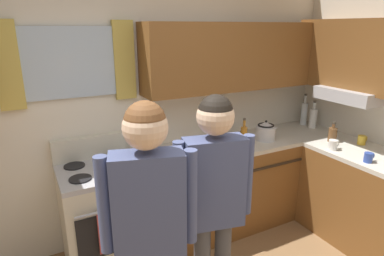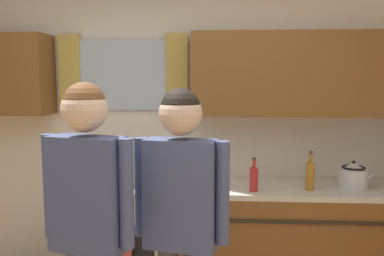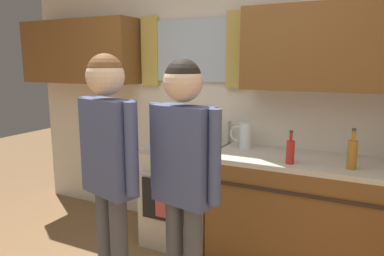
{
  "view_description": "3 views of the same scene",
  "coord_description": "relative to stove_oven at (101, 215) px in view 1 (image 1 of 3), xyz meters",
  "views": [
    {
      "loc": [
        -0.76,
        -1.01,
        2.01
      ],
      "look_at": [
        0.25,
        0.91,
        1.34
      ],
      "focal_mm": 30.84,
      "sensor_mm": 36.0,
      "label": 1
    },
    {
      "loc": [
        0.39,
        -1.48,
        1.68
      ],
      "look_at": [
        0.24,
        1.07,
        1.38
      ],
      "focal_mm": 37.63,
      "sensor_mm": 36.0,
      "label": 2
    },
    {
      "loc": [
        1.15,
        -1.23,
        1.63
      ],
      "look_at": [
        0.09,
        0.89,
        1.19
      ],
      "focal_mm": 33.65,
      "sensor_mm": 36.0,
      "label": 3
    }
  ],
  "objects": [
    {
      "name": "mug_mustard_yellow",
      "position": [
        2.44,
        -0.63,
        0.48
      ],
      "size": [
        0.12,
        0.08,
        0.09
      ],
      "color": "gold",
      "rests_on": "kitchen_counter_run"
    },
    {
      "name": "bottle_milk_white",
      "position": [
        2.45,
        0.01,
        0.55
      ],
      "size": [
        0.08,
        0.08,
        0.31
      ],
      "color": "white",
      "rests_on": "kitchen_counter_run"
    },
    {
      "name": "mug_ceramic_white",
      "position": [
        2.07,
        -0.6,
        0.48
      ],
      "size": [
        0.13,
        0.08,
        0.09
      ],
      "color": "white",
      "rests_on": "kitchen_counter_run"
    },
    {
      "name": "bottle_oil_amber",
      "position": [
        1.36,
        -0.14,
        0.54
      ],
      "size": [
        0.06,
        0.06,
        0.29
      ],
      "color": "#B27223",
      "rests_on": "kitchen_counter_run"
    },
    {
      "name": "bottle_squat_brown",
      "position": [
        2.25,
        -0.43,
        0.51
      ],
      "size": [
        0.08,
        0.08,
        0.21
      ],
      "color": "brown",
      "rests_on": "kitchen_counter_run"
    },
    {
      "name": "adult_left",
      "position": [
        0.04,
        -1.1,
        0.59
      ],
      "size": [
        0.5,
        0.26,
        1.68
      ],
      "color": "#4C4C51",
      "rests_on": "ground"
    },
    {
      "name": "water_pitcher",
      "position": [
        0.51,
        0.11,
        0.54
      ],
      "size": [
        0.19,
        0.11,
        0.22
      ],
      "color": "silver",
      "rests_on": "kitchen_counter_run"
    },
    {
      "name": "kitchen_counter_run",
      "position": [
        1.75,
        -0.32,
        -0.02
      ],
      "size": [
        2.26,
        1.83,
        0.9
      ],
      "color": "brown",
      "rests_on": "ground"
    },
    {
      "name": "bottle_sauce_red",
      "position": [
        0.96,
        -0.2,
        0.53
      ],
      "size": [
        0.06,
        0.06,
        0.25
      ],
      "color": "red",
      "rests_on": "kitchen_counter_run"
    },
    {
      "name": "bottle_tall_clear",
      "position": [
        2.45,
        0.15,
        0.57
      ],
      "size": [
        0.07,
        0.07,
        0.37
      ],
      "color": "silver",
      "rests_on": "kitchen_counter_run"
    },
    {
      "name": "back_wall_unit",
      "position": [
        0.34,
        0.28,
        1.0
      ],
      "size": [
        4.6,
        0.42,
        2.6
      ],
      "color": "silver",
      "rests_on": "ground"
    },
    {
      "name": "stovetop_kettle",
      "position": [
        1.69,
        -0.07,
        0.53
      ],
      "size": [
        0.27,
        0.2,
        0.21
      ],
      "color": "silver",
      "rests_on": "kitchen_counter_run"
    },
    {
      "name": "mug_cobalt_blue",
      "position": [
        2.09,
        -0.95,
        0.48
      ],
      "size": [
        0.11,
        0.07,
        0.08
      ],
      "color": "#2D479E",
      "rests_on": "kitchen_counter_run"
    },
    {
      "name": "stove_oven",
      "position": [
        0.0,
        0.0,
        0.0
      ],
      "size": [
        0.63,
        0.67,
        1.1
      ],
      "color": "beige",
      "rests_on": "ground"
    },
    {
      "name": "adult_in_plaid",
      "position": [
        0.5,
        -1.0,
        0.57
      ],
      "size": [
        0.5,
        0.23,
        1.65
      ],
      "color": "#4C4C51",
      "rests_on": "ground"
    }
  ]
}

